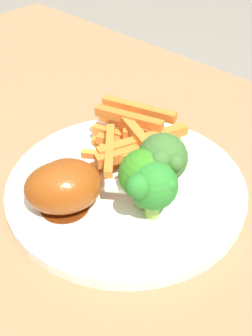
# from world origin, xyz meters

# --- Properties ---
(dining_table) EXTENTS (1.05, 0.71, 0.70)m
(dining_table) POSITION_xyz_m (0.00, 0.00, 0.59)
(dining_table) COLOR #8E6B47
(dining_table) RESTS_ON ground_plane
(dinner_plate) EXTENTS (0.26, 0.26, 0.01)m
(dinner_plate) POSITION_xyz_m (0.05, 0.04, 0.71)
(dinner_plate) COLOR white
(dinner_plate) RESTS_ON dining_table
(broccoli_floret_front) EXTENTS (0.05, 0.05, 0.07)m
(broccoli_floret_front) POSITION_xyz_m (0.09, 0.05, 0.76)
(broccoli_floret_front) COLOR #7ABA4F
(broccoli_floret_front) RESTS_ON dinner_plate
(broccoli_floret_middle) EXTENTS (0.05, 0.05, 0.06)m
(broccoli_floret_middle) POSITION_xyz_m (0.10, 0.02, 0.75)
(broccoli_floret_middle) COLOR #87B74B
(broccoli_floret_middle) RESTS_ON dinner_plate
(broccoli_floret_back) EXTENTS (0.05, 0.05, 0.07)m
(broccoli_floret_back) POSITION_xyz_m (0.09, 0.03, 0.75)
(broccoli_floret_back) COLOR #8EB658
(broccoli_floret_back) RESTS_ON dinner_plate
(carrot_fries_pile) EXTENTS (0.13, 0.13, 0.05)m
(carrot_fries_pile) POSITION_xyz_m (0.02, 0.08, 0.74)
(carrot_fries_pile) COLOR orange
(carrot_fries_pile) RESTS_ON dinner_plate
(chicken_drumstick_near) EXTENTS (0.10, 0.09, 0.05)m
(chicken_drumstick_near) POSITION_xyz_m (0.03, -0.02, 0.74)
(chicken_drumstick_near) COLOR #622209
(chicken_drumstick_near) RESTS_ON dinner_plate
(chicken_drumstick_far) EXTENTS (0.10, 0.12, 0.05)m
(chicken_drumstick_far) POSITION_xyz_m (0.03, -0.03, 0.74)
(chicken_drumstick_far) COLOR #612409
(chicken_drumstick_far) RESTS_ON dinner_plate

